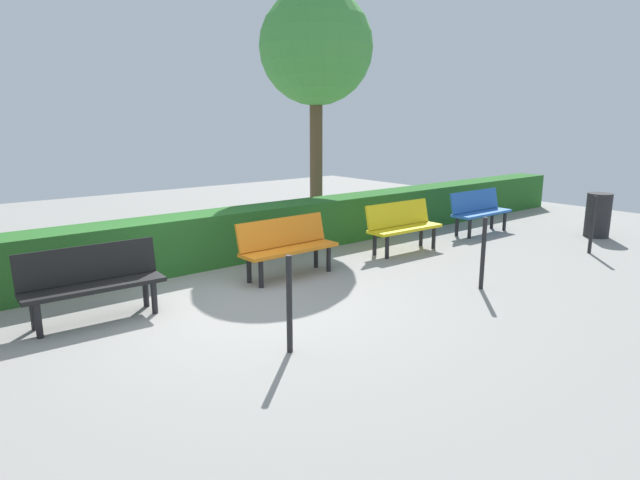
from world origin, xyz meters
name	(u,v)px	position (x,y,z in m)	size (l,w,h in m)	color
ground_plane	(233,304)	(0.00, 0.00, 0.00)	(22.28, 22.28, 0.00)	gray
bench_blue	(479,209)	(-6.11, -0.63, 0.48)	(1.51, 0.47, 0.86)	blue
bench_yellow	(402,224)	(-3.73, -0.55, 0.48)	(1.48, 0.50, 0.86)	yellow
bench_orange	(287,244)	(-1.26, -0.57, 0.48)	(1.56, 0.51, 0.86)	orange
bench_black	(92,280)	(1.52, -0.54, 0.48)	(1.57, 0.52, 0.86)	black
hedge_row	(234,235)	(-1.13, -1.89, 0.42)	(18.28, 0.69, 0.84)	#266023
tree_near	(316,49)	(-3.90, -3.18, 3.65)	(2.29, 2.29, 4.83)	brown
railing_post_near	(592,225)	(-6.15, 1.62, 0.50)	(0.06, 0.06, 1.00)	black
railing_post_mid	(483,254)	(-2.96, 1.62, 0.50)	(0.06, 0.06, 1.00)	black
railing_post_far	(289,304)	(0.28, 1.62, 0.50)	(0.06, 0.06, 1.00)	black
trash_bin	(598,215)	(-7.60, 1.08, 0.43)	(0.46, 0.46, 0.86)	#262628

